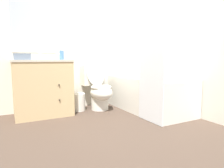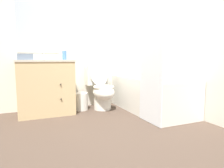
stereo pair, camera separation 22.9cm
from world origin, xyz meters
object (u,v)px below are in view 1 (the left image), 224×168
toilet (99,89)px  wastebasket (78,102)px  bathtub (147,94)px  vanity_cabinet (43,87)px  hand_towel_folded (22,57)px  soap_dispenser (62,55)px  bath_towel_folded (159,78)px  tissue_box (58,57)px  sink_faucet (39,58)px

toilet → wastebasket: bearing=169.4°
bathtub → vanity_cabinet: bearing=162.7°
toilet → hand_towel_folded: bearing=-176.2°
toilet → soap_dispenser: soap_dispenser is taller
toilet → bath_towel_folded: (0.54, -0.94, 0.25)m
vanity_cabinet → toilet: bearing=-3.3°
tissue_box → soap_dispenser: soap_dispenser is taller
toilet → vanity_cabinet: bearing=176.7°
sink_faucet → toilet: 1.10m
soap_dispenser → bath_towel_folded: 1.54m
sink_faucet → soap_dispenser: bearing=-37.7°
bathtub → soap_dispenser: soap_dispenser is taller
vanity_cabinet → tissue_box: 0.53m
soap_dispenser → tissue_box: bearing=113.5°
hand_towel_folded → bath_towel_folded: bearing=-26.2°
soap_dispenser → sink_faucet: bearing=142.3°
bathtub → toilet: bearing=147.3°
wastebasket → soap_dispenser: size_ratio=1.72×
vanity_cabinet → toilet: size_ratio=1.01×
vanity_cabinet → soap_dispenser: soap_dispenser is taller
tissue_box → bath_towel_folded: size_ratio=0.44×
toilet → soap_dispenser: (-0.62, 0.02, 0.58)m
hand_towel_folded → bath_towel_folded: hand_towel_folded is taller
hand_towel_folded → vanity_cabinet: bearing=25.7°
wastebasket → tissue_box: (-0.30, 0.04, 0.76)m
soap_dispenser → toilet: bearing=-1.5°
sink_faucet → tissue_box: sink_faucet is taller
sink_faucet → tissue_box: bearing=-28.3°
vanity_cabinet → bathtub: vanity_cabinet is taller
sink_faucet → toilet: size_ratio=0.17×
bathtub → wastebasket: 1.20m
vanity_cabinet → sink_faucet: (-0.00, 0.20, 0.45)m
bathtub → sink_faucet: bearing=156.6°
tissue_box → hand_towel_folded: tissue_box is taller
wastebasket → hand_towel_folded: size_ratio=1.36×
wastebasket → tissue_box: bearing=172.2°
vanity_cabinet → bath_towel_folded: 1.78m
bath_towel_folded → sink_faucet: bearing=141.0°
toilet → bath_towel_folded: toilet is taller
vanity_cabinet → hand_towel_folded: bearing=-154.3°
vanity_cabinet → hand_towel_folded: 0.56m
vanity_cabinet → tissue_box: size_ratio=6.38×
vanity_cabinet → hand_towel_folded: (-0.28, -0.13, 0.46)m
wastebasket → bath_towel_folded: bearing=-48.1°
bathtub → bath_towel_folded: 0.60m
toilet → soap_dispenser: 0.85m
hand_towel_folded → tissue_box: bearing=19.3°
vanity_cabinet → soap_dispenser: 0.58m
tissue_box → bath_towel_folded: 1.62m
toilet → bathtub: (0.71, -0.46, -0.07)m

